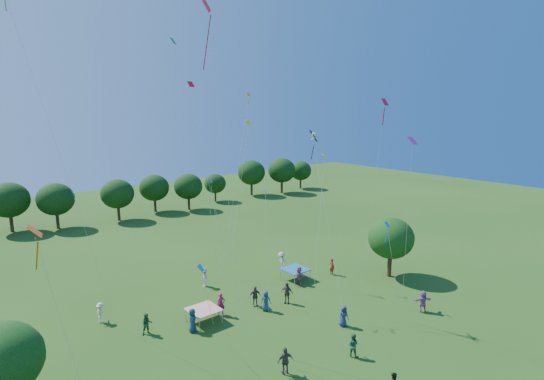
# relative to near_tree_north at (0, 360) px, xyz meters

# --- Properties ---
(near_tree_north) EXTENTS (4.26, 4.26, 5.44)m
(near_tree_north) POSITION_rel_near_tree_north_xyz_m (0.00, 0.00, 0.00)
(near_tree_north) COLOR #422B19
(near_tree_north) RESTS_ON ground
(near_tree_east) EXTENTS (4.39, 4.39, 5.86)m
(near_tree_east) POSITION_rel_near_tree_north_xyz_m (32.03, -1.36, 0.36)
(near_tree_east) COLOR #422B19
(near_tree_east) RESTS_ON ground
(treeline) EXTENTS (88.01, 8.77, 6.77)m
(treeline) POSITION_rel_near_tree_north_xyz_m (13.57, 37.95, 0.58)
(treeline) COLOR #422B19
(treeline) RESTS_ON ground
(tent_red_stripe) EXTENTS (2.20, 2.20, 1.10)m
(tent_red_stripe) POSITION_rel_near_tree_north_xyz_m (13.40, 2.40, -2.47)
(tent_red_stripe) COLOR red
(tent_red_stripe) RESTS_ON ground
(tent_blue) EXTENTS (2.20, 2.20, 1.10)m
(tent_blue) POSITION_rel_near_tree_north_xyz_m (24.38, 3.91, -2.47)
(tent_blue) COLOR #185F9F
(tent_blue) RESTS_ON ground
(crowd_person_0) EXTENTS (0.88, 0.92, 1.68)m
(crowd_person_0) POSITION_rel_near_tree_north_xyz_m (18.24, 0.80, -2.67)
(crowd_person_0) COLOR navy
(crowd_person_0) RESTS_ON ground
(crowd_person_2) EXTENTS (0.86, 0.58, 1.60)m
(crowd_person_2) POSITION_rel_near_tree_north_xyz_m (9.32, 3.51, -2.71)
(crowd_person_2) COLOR #214D27
(crowd_person_2) RESTS_ON ground
(crowd_person_3) EXTENTS (0.96, 1.13, 1.60)m
(crowd_person_3) POSITION_rel_near_tree_north_xyz_m (7.33, 7.45, -2.71)
(crowd_person_3) COLOR beige
(crowd_person_3) RESTS_ON ground
(crowd_person_4) EXTENTS (0.92, 1.18, 1.84)m
(crowd_person_4) POSITION_rel_near_tree_north_xyz_m (20.44, 0.73, -2.59)
(crowd_person_4) COLOR #463A38
(crowd_person_4) RESTS_ON ground
(crowd_person_5) EXTENTS (1.73, 1.33, 1.77)m
(crowd_person_5) POSITION_rel_near_tree_north_xyz_m (27.88, -7.42, -2.62)
(crowd_person_5) COLOR #9C5B94
(crowd_person_5) RESTS_ON ground
(crowd_person_6) EXTENTS (0.89, 0.65, 1.61)m
(crowd_person_6) POSITION_rel_near_tree_north_xyz_m (21.15, -4.88, -2.70)
(crowd_person_6) COLOR navy
(crowd_person_6) RESTS_ON ground
(crowd_person_7) EXTENTS (0.76, 0.57, 1.84)m
(crowd_person_7) POSITION_rel_near_tree_north_xyz_m (15.03, 2.50, -2.59)
(crowd_person_7) COLOR maroon
(crowd_person_7) RESTS_ON ground
(crowd_person_9) EXTENTS (0.91, 1.36, 1.92)m
(crowd_person_9) POSITION_rel_near_tree_north_xyz_m (24.97, 6.56, -2.55)
(crowd_person_9) COLOR #BAAF95
(crowd_person_9) RESTS_ON ground
(crowd_person_10) EXTENTS (1.13, 0.78, 1.76)m
(crowd_person_10) POSITION_rel_near_tree_north_xyz_m (13.91, -6.42, -2.63)
(crowd_person_10) COLOR #443D36
(crowd_person_10) RESTS_ON ground
(crowd_person_11) EXTENTS (0.74, 1.67, 1.73)m
(crowd_person_11) POSITION_rel_near_tree_north_xyz_m (23.94, 2.88, -2.64)
(crowd_person_11) COLOR #9C5B80
(crowd_person_11) RESTS_ON ground
(crowd_person_12) EXTENTS (0.86, 1.00, 1.79)m
(crowd_person_12) POSITION_rel_near_tree_north_xyz_m (12.04, 1.72, -2.61)
(crowd_person_12) COLOR #1A314C
(crowd_person_12) RESTS_ON ground
(crowd_person_13) EXTENTS (0.47, 0.66, 1.66)m
(crowd_person_13) POSITION_rel_near_tree_north_xyz_m (28.04, 2.52, -2.68)
(crowd_person_13) COLOR maroon
(crowd_person_13) RESTS_ON ground
(crowd_person_14) EXTENTS (0.74, 0.90, 1.61)m
(crowd_person_14) POSITION_rel_near_tree_north_xyz_m (18.58, -7.88, -2.71)
(crowd_person_14) COLOR #265936
(crowd_person_14) RESTS_ON ground
(crowd_person_15) EXTENTS (0.68, 1.24, 1.80)m
(crowd_person_15) POSITION_rel_near_tree_north_xyz_m (16.85, 8.12, -2.61)
(crowd_person_15) COLOR #BEA998
(crowd_person_15) RESTS_ON ground
(crowd_person_16) EXTENTS (1.11, 0.80, 1.72)m
(crowd_person_16) POSITION_rel_near_tree_north_xyz_m (18.07, 2.03, -2.65)
(crowd_person_16) COLOR #463F38
(crowd_person_16) RESTS_ON ground
(pirate_kite) EXTENTS (1.09, 4.52, 13.21)m
(pirate_kite) POSITION_rel_near_tree_north_xyz_m (21.97, -0.68, 10.22)
(pirate_kite) COLOR black
(red_high_kite) EXTENTS (2.42, 0.83, 20.80)m
(red_high_kite) POSITION_rel_near_tree_north_xyz_m (11.66, -2.56, 14.73)
(red_high_kite) COLOR red
(small_kite_0) EXTENTS (1.31, 2.59, 17.05)m
(small_kite_0) POSITION_rel_near_tree_north_xyz_m (16.18, 7.13, 10.63)
(small_kite_0) COLOR red
(small_kite_1) EXTENTS (2.16, 2.26, 10.40)m
(small_kite_1) POSITION_rel_near_tree_north_xyz_m (1.45, -5.48, 6.62)
(small_kite_1) COLOR #F3510C
(small_kite_2) EXTENTS (2.62, 0.62, 13.80)m
(small_kite_2) POSITION_rel_near_tree_north_xyz_m (21.75, 8.18, 8.88)
(small_kite_2) COLOR yellow
(small_kite_3) EXTENTS (4.40, 3.52, 22.48)m
(small_kite_3) POSITION_rel_near_tree_north_xyz_m (5.00, 8.22, 12.51)
(small_kite_3) COLOR #2C911A
(small_kite_4) EXTENTS (0.59, 1.46, 9.06)m
(small_kite_4) POSITION_rel_near_tree_north_xyz_m (17.07, 6.52, 4.99)
(small_kite_4) COLOR blue
(small_kite_5) EXTENTS (1.94, 1.28, 12.99)m
(small_kite_5) POSITION_rel_near_tree_north_xyz_m (24.05, -7.95, 8.67)
(small_kite_5) COLOR purple
(small_kite_6) EXTENTS (0.43, 0.45, 9.90)m
(small_kite_6) POSITION_rel_near_tree_north_xyz_m (14.47, -3.92, 4.83)
(small_kite_6) COLOR silver
(small_kite_7) EXTENTS (3.65, 4.64, 6.54)m
(small_kite_7) POSITION_rel_near_tree_north_xyz_m (9.83, -3.91, 2.78)
(small_kite_7) COLOR #0C91BF
(small_kite_8) EXTENTS (1.79, 2.70, 15.53)m
(small_kite_8) POSITION_rel_near_tree_north_xyz_m (22.65, -6.27, 9.94)
(small_kite_8) COLOR red
(small_kite_9) EXTENTS (3.78, 0.58, 16.30)m
(small_kite_9) POSITION_rel_near_tree_north_xyz_m (21.80, 8.83, 9.23)
(small_kite_9) COLOR #F7A50D
(small_kite_10) EXTENTS (2.16, 1.30, 11.03)m
(small_kite_10) POSITION_rel_near_tree_north_xyz_m (24.10, 0.39, 6.41)
(small_kite_10) COLOR #C4DF13
(small_kite_11) EXTENTS (4.39, 2.19, 20.69)m
(small_kite_11) POSITION_rel_near_tree_north_xyz_m (16.49, 9.41, 13.70)
(small_kite_11) COLOR #198C21
(small_kite_12) EXTENTS (1.22, 1.05, 6.57)m
(small_kite_12) POSITION_rel_near_tree_north_xyz_m (24.34, -6.29, 3.16)
(small_kite_12) COLOR blue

